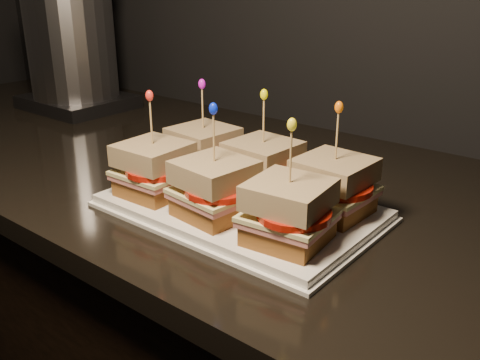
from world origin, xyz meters
The scene contains 48 objects.
granite_slab centered at (-0.62, 1.64, 0.88)m, with size 2.35×0.74×0.04m, color black.
platter centered at (-0.54, 1.50, 0.90)m, with size 0.40×0.25×0.02m, color white.
platter_rim centered at (-0.54, 1.50, 0.90)m, with size 0.41×0.26×0.01m, color white.
sandwich_0_bread_bot centered at (-0.66, 1.56, 0.93)m, with size 0.10×0.10×0.03m, color brown.
sandwich_0_ham centered at (-0.66, 1.56, 0.94)m, with size 0.11×0.10×0.01m, color #CC6C70.
sandwich_0_cheese centered at (-0.66, 1.56, 0.95)m, with size 0.11×0.10×0.01m, color beige.
sandwich_0_tomato centered at (-0.65, 1.56, 0.96)m, with size 0.10×0.10×0.01m, color #AD180A.
sandwich_0_bread_top centered at (-0.66, 1.56, 0.98)m, with size 0.10×0.10×0.03m, color #513111.
sandwich_0_pick centered at (-0.66, 1.56, 1.03)m, with size 0.00×0.00×0.09m, color tan.
sandwich_0_frill centered at (-0.66, 1.56, 1.07)m, with size 0.01×0.01×0.02m, color #CD10D1.
sandwich_1_bread_bot centered at (-0.54, 1.56, 0.93)m, with size 0.10×0.10×0.03m, color brown.
sandwich_1_ham centered at (-0.54, 1.56, 0.94)m, with size 0.11×0.10×0.01m, color #CC6C70.
sandwich_1_cheese centered at (-0.54, 1.56, 0.95)m, with size 0.11×0.10×0.01m, color beige.
sandwich_1_tomato centered at (-0.52, 1.56, 0.96)m, with size 0.10×0.10×0.01m, color #AD180A.
sandwich_1_bread_top centered at (-0.54, 1.56, 0.98)m, with size 0.10×0.10×0.03m, color #513111.
sandwich_1_pick centered at (-0.54, 1.56, 1.03)m, with size 0.00×0.00×0.09m, color tan.
sandwich_1_frill centered at (-0.54, 1.56, 1.07)m, with size 0.01×0.01×0.02m, color #EEE903.
sandwich_2_bread_bot centered at (-0.41, 1.56, 0.93)m, with size 0.10×0.10×0.03m, color brown.
sandwich_2_ham centered at (-0.41, 1.56, 0.94)m, with size 0.11×0.10×0.01m, color #CC6C70.
sandwich_2_cheese centered at (-0.41, 1.56, 0.95)m, with size 0.11×0.10×0.01m, color beige.
sandwich_2_tomato centered at (-0.40, 1.56, 0.96)m, with size 0.10×0.10×0.01m, color #AD180A.
sandwich_2_bread_top centered at (-0.41, 1.56, 0.98)m, with size 0.10×0.10×0.03m, color #513111.
sandwich_2_pick centered at (-0.41, 1.56, 1.03)m, with size 0.00×0.00×0.09m, color tan.
sandwich_2_frill centered at (-0.41, 1.56, 1.07)m, with size 0.01×0.01×0.02m, color orange.
sandwich_3_bread_bot centered at (-0.66, 1.45, 0.93)m, with size 0.10×0.10×0.03m, color brown.
sandwich_3_ham centered at (-0.66, 1.45, 0.94)m, with size 0.11×0.10×0.01m, color #CC6C70.
sandwich_3_cheese centered at (-0.66, 1.45, 0.95)m, with size 0.11×0.10×0.01m, color beige.
sandwich_3_tomato centered at (-0.65, 1.44, 0.96)m, with size 0.10×0.10×0.01m, color #AD180A.
sandwich_3_bread_top centered at (-0.66, 1.45, 0.98)m, with size 0.10×0.10×0.03m, color #513111.
sandwich_3_pick centered at (-0.66, 1.45, 1.03)m, with size 0.00×0.00×0.09m, color tan.
sandwich_3_frill centered at (-0.66, 1.45, 1.07)m, with size 0.01×0.01×0.02m, color red.
sandwich_4_bread_bot centered at (-0.54, 1.45, 0.93)m, with size 0.10×0.10×0.03m, color brown.
sandwich_4_ham centered at (-0.54, 1.45, 0.94)m, with size 0.11×0.10×0.01m, color #CC6C70.
sandwich_4_cheese centered at (-0.54, 1.45, 0.95)m, with size 0.11×0.10×0.01m, color beige.
sandwich_4_tomato centered at (-0.52, 1.44, 0.96)m, with size 0.10×0.10×0.01m, color #AD180A.
sandwich_4_bread_top centered at (-0.54, 1.45, 0.98)m, with size 0.10×0.10×0.03m, color #513111.
sandwich_4_pick centered at (-0.54, 1.45, 1.03)m, with size 0.00×0.00×0.09m, color tan.
sandwich_4_frill centered at (-0.54, 1.45, 1.07)m, with size 0.01×0.01×0.02m, color #0A23E2.
sandwich_5_bread_bot centered at (-0.41, 1.45, 0.93)m, with size 0.10×0.10×0.03m, color brown.
sandwich_5_ham centered at (-0.41, 1.45, 0.94)m, with size 0.11×0.10×0.01m, color #CC6C70.
sandwich_5_cheese centered at (-0.41, 1.45, 0.95)m, with size 0.11×0.10×0.01m, color beige.
sandwich_5_tomato centered at (-0.40, 1.44, 0.96)m, with size 0.10×0.10×0.01m, color #AD180A.
sandwich_5_bread_top centered at (-0.41, 1.45, 0.98)m, with size 0.10×0.10×0.03m, color #513111.
sandwich_5_pick centered at (-0.41, 1.45, 1.03)m, with size 0.00×0.00×0.09m, color tan.
sandwich_5_frill centered at (-0.41, 1.45, 1.07)m, with size 0.01×0.01×0.02m, color yellow.
appliance_base centered at (-1.31, 1.76, 0.91)m, with size 0.27×0.22×0.03m, color #262628.
appliance_body centered at (-1.31, 1.76, 1.07)m, with size 0.22×0.22×0.29m, color silver.
appliance centered at (-1.31, 1.76, 1.07)m, with size 0.27×0.22×0.35m, color silver, non-canonical shape.
Camera 1 is at (-0.06, 0.92, 1.24)m, focal length 40.00 mm.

